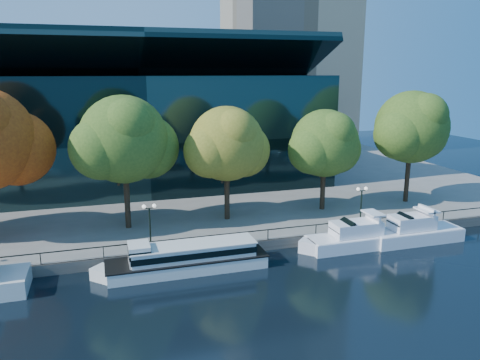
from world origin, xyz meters
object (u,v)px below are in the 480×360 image
object	(u,v)px
lamp_2	(362,197)
cruiser_near	(356,237)
tree_3	(228,145)
tree_2	(126,141)
tree_4	(326,145)
cruiser_far	(411,231)
tree_5	(413,129)
tour_boat	(184,257)
lamp_1	(150,216)

from	to	relation	value
lamp_2	cruiser_near	bearing A→B (deg)	-126.00
cruiser_near	tree_3	bearing A→B (deg)	137.55
tree_2	lamp_2	xyz separation A→B (m)	(22.88, -6.09, -5.89)
tree_2	tree_4	distance (m)	21.91
cruiser_far	tree_5	world-z (taller)	tree_5
cruiser_near	tree_2	xyz separation A→B (m)	(-20.48, 9.40, 8.82)
tree_5	lamp_2	world-z (taller)	tree_5
tour_boat	tree_5	bearing A→B (deg)	18.80
tree_3	tree_4	world-z (taller)	tree_3
cruiser_near	tree_4	size ratio (longest dim) A/B	1.02
tree_4	tree_5	distance (m)	11.41
cruiser_far	lamp_1	world-z (taller)	lamp_1
cruiser_far	tree_3	bearing A→B (deg)	149.35
cruiser_far	tree_2	world-z (taller)	tree_2
tree_5	cruiser_far	bearing A→B (deg)	-124.27
cruiser_near	tree_4	world-z (taller)	tree_4
tree_3	cruiser_near	bearing A→B (deg)	-42.45
tree_5	lamp_2	size ratio (longest dim) A/B	3.32
cruiser_near	lamp_2	size ratio (longest dim) A/B	2.89
tree_2	tree_3	distance (m)	10.42
lamp_2	tree_3	bearing A→B (deg)	154.63
tree_4	lamp_2	size ratio (longest dim) A/B	2.85
cruiser_near	lamp_2	world-z (taller)	lamp_2
tour_boat	cruiser_near	bearing A→B (deg)	1.60
cruiser_far	tree_2	xyz separation A→B (m)	(-26.46, 9.69, 8.76)
cruiser_far	tree_5	xyz separation A→B (m)	(6.72, 9.86, 8.80)
tour_boat	cruiser_near	world-z (taller)	cruiser_near
cruiser_far	lamp_1	size ratio (longest dim) A/B	2.66
cruiser_far	tree_4	distance (m)	13.17
tour_boat	tree_2	world-z (taller)	tree_2
cruiser_near	tree_2	bearing A→B (deg)	155.34
cruiser_far	lamp_1	xyz separation A→B (m)	(-25.09, 3.60, 2.87)
tree_2	tree_3	world-z (taller)	tree_2
tour_boat	tree_2	size ratio (longest dim) A/B	1.11
cruiser_near	tree_2	distance (m)	24.20
cruiser_near	lamp_1	xyz separation A→B (m)	(-19.11, 3.31, 2.93)
cruiser_far	lamp_2	size ratio (longest dim) A/B	2.66
tree_4	lamp_2	distance (m)	7.80
cruiser_near	lamp_1	distance (m)	19.61
tree_5	tree_4	bearing A→B (deg)	179.92
lamp_1	tree_2	bearing A→B (deg)	102.71
tour_boat	tree_5	world-z (taller)	tree_5
tour_boat	tree_2	distance (m)	13.65
tour_boat	tree_3	size ratio (longest dim) A/B	1.23
cruiser_near	lamp_1	world-z (taller)	lamp_1
tree_2	cruiser_near	bearing A→B (deg)	-24.66
tree_2	tree_5	bearing A→B (deg)	0.29
tree_5	lamp_1	world-z (taller)	tree_5
cruiser_far	tree_4	xyz separation A→B (m)	(-4.60, 9.88, 7.39)
tree_2	tree_5	size ratio (longest dim) A/B	1.00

